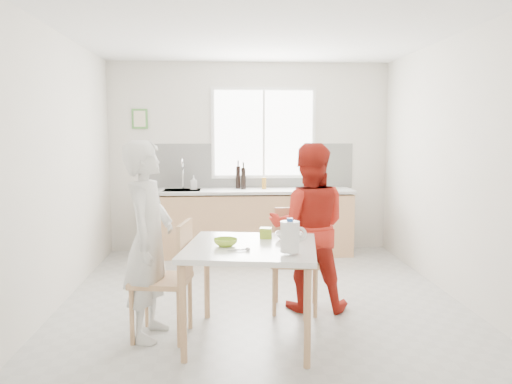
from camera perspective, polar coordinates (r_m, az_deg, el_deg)
ground at (r=5.24m, az=0.59°, el=-12.19°), size 4.50×4.50×0.00m
room_shell at (r=4.95m, az=0.62°, el=6.10°), size 4.50×4.50×4.50m
window at (r=7.19m, az=0.88°, el=6.74°), size 1.50×0.06×1.30m
backsplash at (r=7.21m, az=-0.73°, el=2.97°), size 3.00×0.02×0.65m
picture_frame at (r=7.27m, az=-13.15°, el=8.15°), size 0.22×0.03×0.28m
kitchen_counter at (r=7.02m, az=-0.63°, el=-3.78°), size 2.84×0.64×1.37m
dining_table at (r=4.08m, az=-0.57°, el=-7.21°), size 1.19×1.19×0.80m
chair_left at (r=4.24m, az=-9.80°, el=-9.24°), size 0.52×0.52×0.98m
chair_far at (r=4.90m, az=4.54°, el=-7.07°), size 0.51×0.51×0.97m
person_white at (r=4.22m, az=-12.16°, el=-5.40°), size 0.48×0.65×1.65m
person_red at (r=4.83m, az=6.03°, el=-3.98°), size 0.87×0.72×1.61m
bowl_green at (r=4.03m, az=-3.49°, el=-5.76°), size 0.22×0.22×0.06m
bowl_white at (r=4.28m, az=3.79°, el=-5.03°), size 0.27×0.27×0.06m
milk_jug at (r=3.74m, az=3.95°, el=-5.07°), size 0.20×0.14×0.25m
green_box at (r=4.31m, az=1.14°, el=-4.70°), size 0.11×0.11×0.09m
spoon at (r=3.85m, az=-2.10°, el=-6.63°), size 0.16×0.04×0.01m
cutting_board at (r=7.04m, az=7.82°, el=0.37°), size 0.39×0.32×0.01m
wine_bottle_a at (r=7.05m, az=-2.05°, el=1.69°), size 0.07×0.07×0.32m
wine_bottle_b at (r=6.98m, az=-1.44°, el=1.56°), size 0.07×0.07×0.30m
jar_amber at (r=7.00m, az=0.93°, el=1.00°), size 0.06×0.06×0.16m
soap_bottle at (r=6.99m, az=-7.14°, el=1.09°), size 0.10×0.10×0.20m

